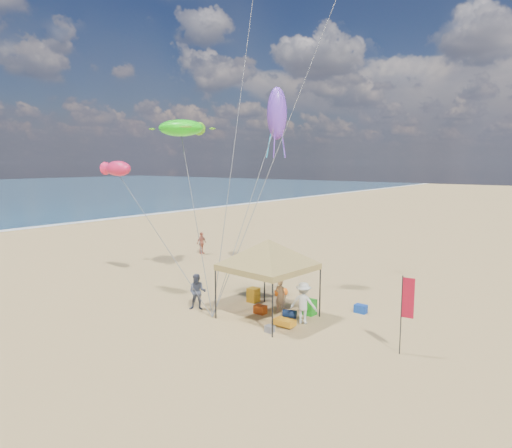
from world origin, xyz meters
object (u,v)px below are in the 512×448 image
object	(u,v)px
beach_cart	(284,322)
person_far_a	(201,243)
person_near_a	(280,296)
canopy_tent	(268,242)
person_near_c	(303,303)
chair_green	(310,307)
cooler_blue	(361,309)
feather_flag	(406,303)
person_near_b	(197,292)
chair_yellow	(253,295)
cooler_red	(260,309)

from	to	relation	value
beach_cart	person_far_a	size ratio (longest dim) A/B	0.54
person_near_a	person_far_a	bearing A→B (deg)	-31.74
canopy_tent	person_far_a	xyz separation A→B (m)	(-12.47, 8.40, -2.57)
beach_cart	person_near_c	bearing A→B (deg)	65.40
chair_green	beach_cart	world-z (taller)	chair_green
chair_green	person_near_a	distance (m)	1.41
canopy_tent	cooler_blue	xyz separation A→B (m)	(2.98, 3.14, -3.21)
chair_green	person_far_a	world-z (taller)	person_far_a
cooler_blue	chair_green	size ratio (longest dim) A/B	0.77
feather_flag	person_near_b	distance (m)	9.59
canopy_tent	chair_yellow	world-z (taller)	canopy_tent
chair_yellow	person_near_b	size ratio (longest dim) A/B	0.41
cooler_blue	chair_yellow	size ratio (longest dim) A/B	0.77
chair_green	person_far_a	xyz separation A→B (m)	(-13.73, 6.93, 0.48)
cooler_red	chair_yellow	world-z (taller)	chair_yellow
feather_flag	person_near_b	size ratio (longest dim) A/B	1.70
feather_flag	person_near_c	xyz separation A→B (m)	(-4.60, 0.54, -1.05)
feather_flag	beach_cart	size ratio (longest dim) A/B	3.23
cooler_red	person_near_b	size ratio (longest dim) A/B	0.32
cooler_blue	chair_yellow	distance (m)	5.22
feather_flag	chair_green	size ratio (longest dim) A/B	4.15
cooler_red	chair_green	world-z (taller)	chair_green
feather_flag	cooler_blue	bearing A→B (deg)	134.16
cooler_red	cooler_blue	xyz separation A→B (m)	(3.59, 2.91, 0.00)
beach_cart	person_near_c	size ratio (longest dim) A/B	0.50
canopy_tent	chair_green	world-z (taller)	canopy_tent
canopy_tent	person_near_c	bearing A→B (deg)	12.05
cooler_blue	feather_flag	bearing A→B (deg)	-45.84
person_near_a	cooler_blue	bearing A→B (deg)	-142.83
person_near_b	chair_green	bearing A→B (deg)	-4.08
canopy_tent	feather_flag	size ratio (longest dim) A/B	2.28
cooler_red	chair_yellow	xyz separation A→B (m)	(-1.34, 1.18, 0.16)
chair_green	person_near_c	xyz separation A→B (m)	(0.36, -1.13, 0.55)
cooler_red	beach_cart	distance (m)	1.98
cooler_red	chair_yellow	bearing A→B (deg)	138.59
cooler_blue	person_near_c	world-z (taller)	person_near_c
feather_flag	person_near_c	world-z (taller)	feather_flag
canopy_tent	cooler_red	size ratio (longest dim) A/B	12.25
cooler_red	beach_cart	xyz separation A→B (m)	(1.84, -0.73, 0.01)
cooler_blue	person_near_c	xyz separation A→B (m)	(-1.36, -2.79, 0.71)
beach_cart	person_near_b	size ratio (longest dim) A/B	0.53
canopy_tent	chair_green	xyz separation A→B (m)	(1.26, 1.47, -3.05)
canopy_tent	person_far_a	world-z (taller)	canopy_tent
beach_cart	person_near_a	bearing A→B (deg)	130.38
person_near_c	beach_cart	bearing A→B (deg)	48.35
cooler_red	person_near_a	size ratio (longest dim) A/B	0.34
person_near_b	person_far_a	size ratio (longest dim) A/B	1.03
person_far_a	canopy_tent	bearing A→B (deg)	-127.46
chair_yellow	person_far_a	bearing A→B (deg)	146.41
chair_green	person_near_b	world-z (taller)	person_near_b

